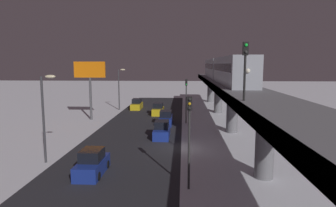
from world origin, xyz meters
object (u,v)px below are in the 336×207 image
object	(u,v)px
sedan_blue_2	(166,119)
commercial_billboard	(90,75)
rail_signal	(245,61)
sedan_blue_3	(162,131)
sedan_blue	(92,164)
subway_train	(223,69)
sedan_yellow_2	(158,110)
traffic_light_near	(189,129)
sedan_yellow	(137,105)
traffic_light_mid	(186,95)

from	to	relation	value
sedan_blue_2	commercial_billboard	distance (m)	13.52
rail_signal	sedan_blue_3	world-z (taller)	rail_signal
sedan_blue	sedan_blue_2	world-z (taller)	same
sedan_blue	commercial_billboard	xyz separation A→B (m)	(7.13, -22.54, 6.04)
subway_train	sedan_yellow_2	distance (m)	12.84
sedan_blue_2	traffic_light_near	distance (m)	22.46
rail_signal	sedan_yellow_2	distance (m)	31.43
subway_train	sedan_blue_3	bearing A→B (deg)	56.81
sedan_yellow	commercial_billboard	world-z (taller)	commercial_billboard
sedan_blue_3	sedan_yellow_2	world-z (taller)	same
rail_signal	traffic_light_near	xyz separation A→B (m)	(3.77, 1.02, -4.56)
subway_train	commercial_billboard	distance (m)	20.51
sedan_blue_3	commercial_billboard	size ratio (longest dim) A/B	0.49
sedan_yellow_2	commercial_billboard	bearing A→B (deg)	-152.21
traffic_light_near	subway_train	bearing A→B (deg)	-101.72
sedan_yellow	sedan_blue_3	xyz separation A→B (m)	(-6.40, 21.87, 0.00)
rail_signal	sedan_blue	size ratio (longest dim) A/B	0.94
sedan_blue_3	traffic_light_near	bearing A→B (deg)	-78.58
rail_signal	sedan_blue_2	size ratio (longest dim) A/B	0.84
subway_train	traffic_light_near	bearing A→B (deg)	78.28
rail_signal	sedan_blue_3	distance (m)	16.90
traffic_light_near	traffic_light_mid	world-z (taller)	same
sedan_blue	sedan_yellow_2	world-z (taller)	same
subway_train	sedan_blue_2	bearing A→B (deg)	32.59
subway_train	sedan_yellow	world-z (taller)	subway_train
commercial_billboard	traffic_light_mid	bearing A→B (deg)	171.71
sedan_blue_2	traffic_light_mid	size ratio (longest dim) A/B	0.74
sedan_blue_3	traffic_light_near	xyz separation A→B (m)	(-2.90, 14.36, 3.40)
rail_signal	sedan_yellow_2	bearing A→B (deg)	-73.82
sedan_blue	sedan_yellow_2	xyz separation A→B (m)	(-2.80, -27.77, 0.01)
rail_signal	commercial_billboard	world-z (taller)	rail_signal
traffic_light_mid	sedan_blue	bearing A→B (deg)	69.82
sedan_blue_3	commercial_billboard	world-z (taller)	commercial_billboard
traffic_light_near	traffic_light_mid	distance (m)	22.86
sedan_blue	sedan_blue_3	bearing A→B (deg)	-111.13
sedan_blue	sedan_yellow_2	size ratio (longest dim) A/B	0.99
subway_train	traffic_light_mid	world-z (taller)	subway_train
sedan_blue_3	traffic_light_near	size ratio (longest dim) A/B	0.68
rail_signal	sedan_yellow_2	xyz separation A→B (m)	(8.47, -29.20, -7.96)
sedan_blue_3	traffic_light_mid	xyz separation A→B (m)	(-2.90, -8.51, 3.40)
sedan_blue_2	sedan_blue_3	distance (m)	7.66
subway_train	sedan_yellow	xyz separation A→B (m)	(15.01, -8.71, -7.01)
sedan_blue	traffic_light_near	size ratio (longest dim) A/B	0.66
sedan_blue_3	traffic_light_mid	bearing A→B (deg)	71.17
subway_train	sedan_yellow	size ratio (longest dim) A/B	8.08
subway_train	sedan_yellow_2	xyz separation A→B (m)	(10.41, -2.71, -7.01)
subway_train	sedan_blue_3	world-z (taller)	subway_train
sedan_yellow	rail_signal	bearing A→B (deg)	110.37
sedan_yellow_2	sedan_yellow	bearing A→B (deg)	127.46
sedan_yellow_2	sedan_blue_3	bearing A→B (deg)	-83.53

